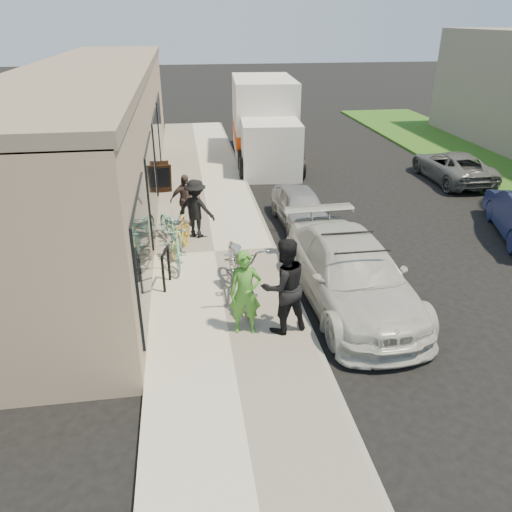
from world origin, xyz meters
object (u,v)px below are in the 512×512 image
moving_truck (265,125)px  cruiser_bike_a (175,243)px  tandem_bike (241,267)px  cruiser_bike_c (181,235)px  woman_rider (245,293)px  cruiser_bike_b (171,226)px  sedan_white (351,273)px  man_standing (284,286)px  far_car_gray (452,166)px  sedan_silver (301,208)px  bystander_a (196,209)px  bike_rack (166,265)px  bystander_b (185,200)px  sandwich_board (162,177)px

moving_truck → cruiser_bike_a: bearing=-106.6°
tandem_bike → cruiser_bike_c: tandem_bike is taller
woman_rider → cruiser_bike_b: woman_rider is taller
cruiser_bike_c → sedan_white: bearing=-21.3°
woman_rider → cruiser_bike_c: 3.91m
woman_rider → cruiser_bike_a: woman_rider is taller
woman_rider → cruiser_bike_c: (-1.14, 3.72, -0.37)m
sedan_white → cruiser_bike_b: size_ratio=2.99×
sedan_white → cruiser_bike_a: (-3.61, 2.13, -0.02)m
man_standing → cruiser_bike_b: 4.98m
cruiser_bike_b → sedan_white: bearing=-62.5°
far_car_gray → man_standing: man_standing is taller
moving_truck → cruiser_bike_a: (-3.79, -9.98, -0.75)m
sedan_silver → tandem_bike: size_ratio=1.27×
sedan_silver → moving_truck: bearing=86.6°
tandem_bike → bystander_a: (-0.79, 3.29, 0.13)m
moving_truck → woman_rider: moving_truck is taller
cruiser_bike_b → cruiser_bike_c: size_ratio=1.13×
bike_rack → cruiser_bike_a: size_ratio=0.48×
woman_rider → cruiser_bike_a: 3.33m
sedan_white → man_standing: (-1.62, -0.99, 0.37)m
sedan_silver → sedan_white: bearing=-91.7°
bike_rack → far_car_gray: bearing=33.6°
cruiser_bike_b → bystander_b: bystander_b is taller
sandwich_board → bystander_a: bystander_a is taller
bike_rack → man_standing: (2.19, -2.03, 0.42)m
tandem_bike → far_car_gray: bearing=36.2°
bike_rack → sandwich_board: bearing=92.0°
tandem_bike → bystander_b: bystander_b is taller
moving_truck → cruiser_bike_b: (-3.90, -8.60, -0.85)m
cruiser_bike_b → bystander_b: size_ratio=1.12×
sedan_white → far_car_gray: 10.24m
sedan_silver → far_car_gray: 7.38m
far_car_gray → tandem_bike: 11.51m
far_car_gray → man_standing: 12.05m
bystander_a → bystander_b: (-0.27, 0.86, -0.05)m
sedan_silver → cruiser_bike_a: 4.27m
tandem_bike → woman_rider: bearing=-97.6°
moving_truck → man_standing: (-1.80, -13.10, -0.35)m
cruiser_bike_b → cruiser_bike_c: (0.25, -0.72, 0.01)m
moving_truck → tandem_bike: 11.95m
far_car_gray → cruiser_bike_b: size_ratio=2.37×
sedan_white → bystander_a: (-3.03, 3.71, 0.23)m
bystander_b → cruiser_bike_a: bearing=-110.5°
sandwich_board → bystander_a: 4.10m
bike_rack → man_standing: 3.01m
sandwich_board → cruiser_bike_c: size_ratio=0.67×
sandwich_board → far_car_gray: sandwich_board is taller
sedan_white → sedan_silver: (-0.02, 4.44, -0.16)m
woman_rider → bystander_a: size_ratio=1.03×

